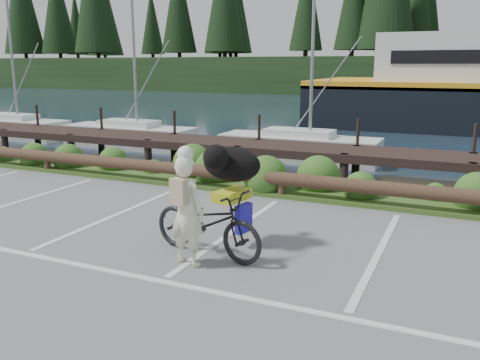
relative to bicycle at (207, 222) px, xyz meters
name	(u,v)px	position (x,y,z in m)	size (l,w,h in m)	color
ground	(176,271)	(-0.11, -0.78, -0.54)	(72.00, 72.00, 0.00)	#5F5F62
harbor_backdrop	(447,84)	(0.27, 77.74, -0.54)	(170.00, 160.00, 30.00)	#182739
vegetation_strip	(291,189)	(-0.11, 4.52, -0.49)	(34.00, 1.60, 0.10)	#3D5B21
log_rail	(281,198)	(-0.11, 3.82, -0.54)	(32.00, 0.30, 0.60)	#443021
bicycle	(207,222)	(0.00, 0.00, 0.00)	(0.72, 2.06, 1.08)	black
cyclist	(187,211)	(-0.09, -0.47, 0.30)	(0.61, 0.40, 1.69)	#ECEBC8
dog	(232,164)	(0.13, 0.65, 0.83)	(1.01, 0.49, 0.58)	black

